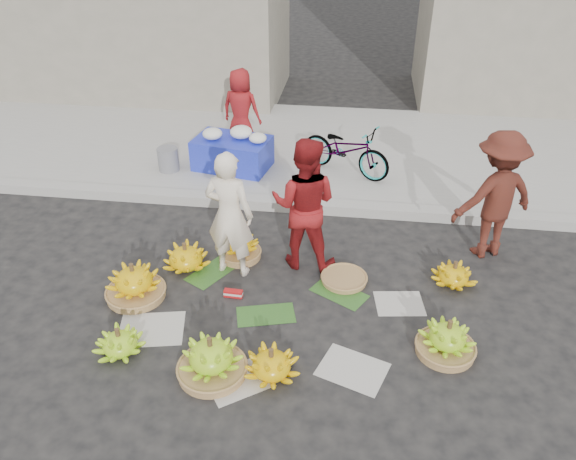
# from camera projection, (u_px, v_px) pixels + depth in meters

# --- Properties ---
(ground) EXTENTS (80.00, 80.00, 0.00)m
(ground) POSITION_uv_depth(u_px,v_px,m) (277.00, 304.00, 6.48)
(ground) COLOR black
(ground) RESTS_ON ground
(curb) EXTENTS (40.00, 0.25, 0.15)m
(curb) POSITION_uv_depth(u_px,v_px,m) (299.00, 205.00, 8.28)
(curb) COLOR #999690
(curb) RESTS_ON ground
(sidewalk) EXTENTS (40.00, 4.00, 0.12)m
(sidewalk) POSITION_uv_depth(u_px,v_px,m) (313.00, 148.00, 10.05)
(sidewalk) COLOR #999690
(sidewalk) RESTS_ON ground
(newspaper_scatter) EXTENTS (3.20, 1.80, 0.00)m
(newspaper_scatter) POSITION_uv_depth(u_px,v_px,m) (266.00, 354.00, 5.81)
(newspaper_scatter) COLOR beige
(newspaper_scatter) RESTS_ON ground
(banana_leaves) EXTENTS (2.00, 1.00, 0.00)m
(banana_leaves) POSITION_uv_depth(u_px,v_px,m) (271.00, 293.00, 6.66)
(banana_leaves) COLOR #25551C
(banana_leaves) RESTS_ON ground
(banana_bunch_0) EXTENTS (0.75, 0.75, 0.47)m
(banana_bunch_0) POSITION_uv_depth(u_px,v_px,m) (134.00, 283.00, 6.50)
(banana_bunch_0) COLOR olive
(banana_bunch_0) RESTS_ON ground
(banana_bunch_1) EXTENTS (0.59, 0.59, 0.32)m
(banana_bunch_1) POSITION_uv_depth(u_px,v_px,m) (120.00, 342.00, 5.76)
(banana_bunch_1) COLOR #81C61C
(banana_bunch_1) RESTS_ON ground
(banana_bunch_2) EXTENTS (0.73, 0.73, 0.47)m
(banana_bunch_2) POSITION_uv_depth(u_px,v_px,m) (211.00, 358.00, 5.48)
(banana_bunch_2) COLOR olive
(banana_bunch_2) RESTS_ON ground
(banana_bunch_3) EXTENTS (0.71, 0.71, 0.34)m
(banana_bunch_3) POSITION_uv_depth(u_px,v_px,m) (271.00, 364.00, 5.49)
(banana_bunch_3) COLOR yellow
(banana_bunch_3) RESTS_ON ground
(banana_bunch_4) EXTENTS (0.60, 0.60, 0.42)m
(banana_bunch_4) POSITION_uv_depth(u_px,v_px,m) (447.00, 339.00, 5.74)
(banana_bunch_4) COLOR olive
(banana_bunch_4) RESTS_ON ground
(banana_bunch_5) EXTENTS (0.54, 0.54, 0.32)m
(banana_bunch_5) POSITION_uv_depth(u_px,v_px,m) (454.00, 274.00, 6.74)
(banana_bunch_5) COLOR yellow
(banana_bunch_5) RESTS_ON ground
(banana_bunch_6) EXTENTS (0.62, 0.62, 0.37)m
(banana_bunch_6) POSITION_uv_depth(u_px,v_px,m) (186.00, 257.00, 7.00)
(banana_bunch_6) COLOR yellow
(banana_bunch_6) RESTS_ON ground
(banana_bunch_7) EXTENTS (0.54, 0.54, 0.39)m
(banana_bunch_7) POSITION_uv_depth(u_px,v_px,m) (240.00, 247.00, 7.20)
(banana_bunch_7) COLOR olive
(banana_bunch_7) RESTS_ON ground
(basket_spare) EXTENTS (0.63, 0.63, 0.06)m
(basket_spare) POSITION_uv_depth(u_px,v_px,m) (344.00, 279.00, 6.84)
(basket_spare) COLOR olive
(basket_spare) RESTS_ON ground
(incense_stack) EXTENTS (0.22, 0.08, 0.09)m
(incense_stack) POSITION_uv_depth(u_px,v_px,m) (233.00, 293.00, 6.57)
(incense_stack) COLOR red
(incense_stack) RESTS_ON ground
(vendor_cream) EXTENTS (0.64, 0.48, 1.62)m
(vendor_cream) POSITION_uv_depth(u_px,v_px,m) (229.00, 215.00, 6.61)
(vendor_cream) COLOR white
(vendor_cream) RESTS_ON ground
(vendor_red) EXTENTS (0.89, 0.72, 1.70)m
(vendor_red) POSITION_uv_depth(u_px,v_px,m) (304.00, 204.00, 6.74)
(vendor_red) COLOR maroon
(vendor_red) RESTS_ON ground
(man_striped) EXTENTS (1.25, 1.02, 1.68)m
(man_striped) POSITION_uv_depth(u_px,v_px,m) (496.00, 196.00, 6.94)
(man_striped) COLOR maroon
(man_striped) RESTS_ON ground
(flower_table) EXTENTS (1.31, 0.95, 0.69)m
(flower_table) POSITION_uv_depth(u_px,v_px,m) (233.00, 151.00, 9.11)
(flower_table) COLOR #1D28BC
(flower_table) RESTS_ON sidewalk
(grey_bucket) EXTENTS (0.33, 0.33, 0.38)m
(grey_bucket) POSITION_uv_depth(u_px,v_px,m) (168.00, 159.00, 9.07)
(grey_bucket) COLOR slate
(grey_bucket) RESTS_ON sidewalk
(flower_vendor) EXTENTS (0.76, 0.57, 1.39)m
(flower_vendor) POSITION_uv_depth(u_px,v_px,m) (241.00, 109.00, 9.57)
(flower_vendor) COLOR maroon
(flower_vendor) RESTS_ON sidewalk
(bicycle) EXTENTS (1.17, 1.62, 0.81)m
(bicycle) POSITION_uv_depth(u_px,v_px,m) (346.00, 149.00, 8.88)
(bicycle) COLOR gray
(bicycle) RESTS_ON sidewalk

